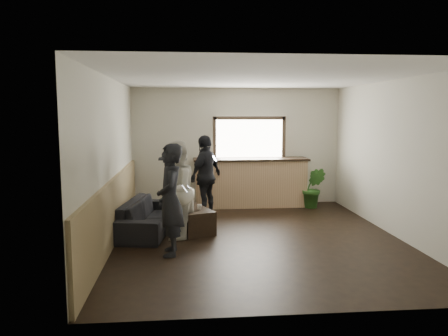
{
  "coord_description": "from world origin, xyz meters",
  "views": [
    {
      "loc": [
        -1.26,
        -7.46,
        2.19
      ],
      "look_at": [
        -0.54,
        0.4,
        1.21
      ],
      "focal_mm": 35.0,
      "sensor_mm": 36.0,
      "label": 1
    }
  ],
  "objects": [
    {
      "name": "potted_plant",
      "position": [
        1.73,
        2.33,
        0.47
      ],
      "size": [
        0.64,
        0.58,
        0.95
      ],
      "primitive_type": "imported",
      "rotation": [
        0.0,
        0.0,
        -0.35
      ],
      "color": "#2D6623",
      "rests_on": "ground"
    },
    {
      "name": "room_shell",
      "position": [
        -0.74,
        0.0,
        1.47
      ],
      "size": [
        5.01,
        6.01,
        2.8
      ],
      "color": "silver",
      "rests_on": "ground"
    },
    {
      "name": "person_b",
      "position": [
        -1.41,
        0.1,
        0.86
      ],
      "size": [
        0.91,
        1.02,
        1.73
      ],
      "rotation": [
        0.0,
        0.0,
        -1.94
      ],
      "color": "silver",
      "rests_on": "ground"
    },
    {
      "name": "sofa",
      "position": [
        -1.93,
        0.6,
        0.3
      ],
      "size": [
        1.1,
        2.13,
        0.59
      ],
      "primitive_type": "imported",
      "rotation": [
        0.0,
        0.0,
        1.41
      ],
      "color": "black",
      "rests_on": "ground"
    },
    {
      "name": "cup_b",
      "position": [
        -1.0,
        0.44,
        0.49
      ],
      "size": [
        0.11,
        0.11,
        0.09
      ],
      "primitive_type": "imported",
      "rotation": [
        0.0,
        0.0,
        4.91
      ],
      "color": "silver",
      "rests_on": "coffee_table"
    },
    {
      "name": "cup_a",
      "position": [
        -1.31,
        0.62,
        0.49
      ],
      "size": [
        0.16,
        0.16,
        0.1
      ],
      "primitive_type": "imported",
      "rotation": [
        0.0,
        0.0,
        1.15
      ],
      "color": "silver",
      "rests_on": "coffee_table"
    },
    {
      "name": "person_a",
      "position": [
        -1.48,
        -0.78,
        0.87
      ],
      "size": [
        0.49,
        0.65,
        1.74
      ],
      "rotation": [
        0.0,
        0.0,
        -1.52
      ],
      "color": "black",
      "rests_on": "ground"
    },
    {
      "name": "person_c",
      "position": [
        -1.48,
        0.83,
        0.77
      ],
      "size": [
        0.92,
        1.14,
        1.54
      ],
      "rotation": [
        0.0,
        0.0,
        -1.97
      ],
      "color": "black",
      "rests_on": "ground"
    },
    {
      "name": "coffee_table",
      "position": [
        -1.13,
        0.53,
        0.22
      ],
      "size": [
        0.88,
        1.13,
        0.44
      ],
      "primitive_type": "cube",
      "rotation": [
        0.0,
        0.0,
        0.38
      ],
      "color": "black",
      "rests_on": "ground"
    },
    {
      "name": "bar_counter",
      "position": [
        0.3,
        2.7,
        0.64
      ],
      "size": [
        2.7,
        0.68,
        2.13
      ],
      "color": "tan",
      "rests_on": "ground"
    },
    {
      "name": "ground",
      "position": [
        0.0,
        0.0,
        0.0
      ],
      "size": [
        5.0,
        6.0,
        0.01
      ],
      "primitive_type": "cube",
      "color": "black"
    },
    {
      "name": "person_d",
      "position": [
        -0.81,
        1.74,
        0.87
      ],
      "size": [
        0.95,
        1.08,
        1.75
      ],
      "rotation": [
        0.0,
        0.0,
        -2.2
      ],
      "color": "black",
      "rests_on": "ground"
    }
  ]
}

